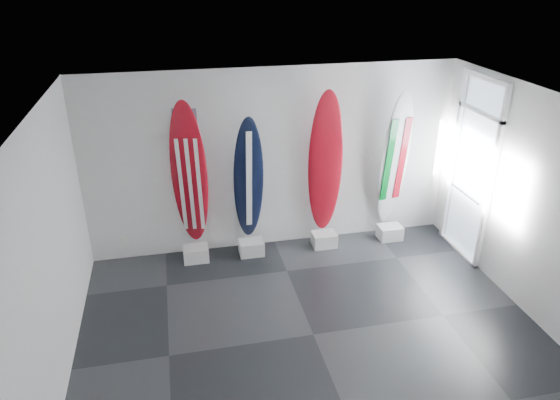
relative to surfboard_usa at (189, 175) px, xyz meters
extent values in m
plane|color=black|center=(1.37, -2.28, -1.45)|extent=(6.00, 6.00, 0.00)
plane|color=white|center=(1.37, -2.28, 1.55)|extent=(6.00, 6.00, 0.00)
plane|color=silver|center=(1.37, 0.22, 0.05)|extent=(6.00, 0.00, 6.00)
plane|color=silver|center=(1.37, -4.78, 0.05)|extent=(6.00, 0.00, 6.00)
plane|color=silver|center=(-1.63, -2.28, 0.05)|extent=(0.00, 5.00, 5.00)
plane|color=silver|center=(4.37, -2.28, 0.05)|extent=(0.00, 5.00, 5.00)
cube|color=silver|center=(0.00, -0.10, -1.33)|extent=(0.40, 0.30, 0.24)
ellipsoid|color=maroon|center=(0.00, 0.00, 0.00)|extent=(0.62, 0.48, 2.43)
cube|color=silver|center=(0.91, -0.10, -1.33)|extent=(0.40, 0.30, 0.24)
ellipsoid|color=black|center=(0.91, 0.00, -0.16)|extent=(0.49, 0.33, 2.12)
cube|color=silver|center=(2.16, -0.10, -1.33)|extent=(0.40, 0.30, 0.24)
ellipsoid|color=maroon|center=(2.16, 0.00, 0.01)|extent=(0.58, 0.31, 2.45)
cube|color=silver|center=(3.36, -0.10, -1.33)|extent=(0.40, 0.30, 0.24)
ellipsoid|color=silver|center=(3.36, 0.00, -0.01)|extent=(0.60, 0.43, 2.40)
cube|color=silver|center=(-1.08, 0.20, -1.10)|extent=(0.09, 0.02, 0.13)
camera|label=1|loc=(-0.20, -7.39, 3.00)|focal=33.01mm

